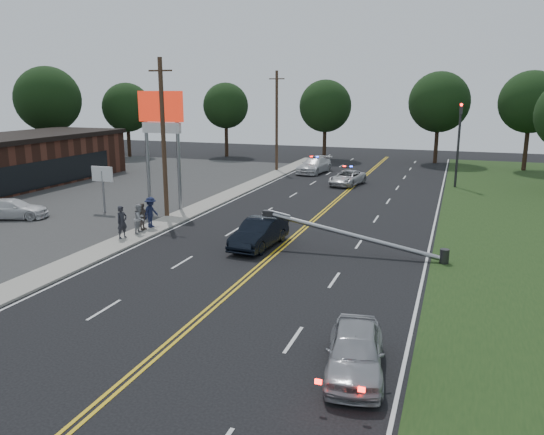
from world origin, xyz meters
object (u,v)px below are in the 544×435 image
at_px(small_sign, 102,178).
at_px(bystander_d, 142,217).
at_px(traffic_signal, 459,138).
at_px(bystander_a, 122,222).
at_px(parked_car, 13,209).
at_px(bystander_c, 151,212).
at_px(utility_pole_mid, 163,139).
at_px(pylon_sign, 161,122).
at_px(utility_pole_far, 277,121).
at_px(waiting_sedan, 355,351).
at_px(fallen_streetlight, 362,237).
at_px(bystander_b, 140,218).
at_px(emergency_a, 347,178).
at_px(crashed_sedan, 259,233).
at_px(emergency_b, 314,165).

bearing_deg(small_sign, bystander_d, -34.56).
bearing_deg(traffic_signal, bystander_a, -125.78).
xyz_separation_m(parked_car, bystander_c, (9.86, 0.56, 0.40)).
height_order(utility_pole_mid, bystander_a, utility_pole_mid).
relative_size(traffic_signal, bystander_c, 3.88).
height_order(pylon_sign, utility_pole_far, utility_pole_far).
height_order(traffic_signal, bystander_c, traffic_signal).
xyz_separation_m(pylon_sign, waiting_sedan, (16.49, -17.43, -5.31)).
bearing_deg(fallen_streetlight, parked_car, 178.87).
relative_size(waiting_sedan, bystander_b, 2.41).
xyz_separation_m(traffic_signal, waiting_sedan, (-2.31, -33.43, -3.52)).
distance_m(bystander_a, bystander_c, 2.59).
bearing_deg(pylon_sign, waiting_sedan, -46.59).
bearing_deg(utility_pole_far, waiting_sedan, -67.91).
height_order(emergency_a, bystander_a, bystander_a).
bearing_deg(waiting_sedan, crashed_sedan, 114.11).
distance_m(pylon_sign, traffic_signal, 24.75).
bearing_deg(crashed_sedan, bystander_a, -166.23).
bearing_deg(utility_pole_far, small_sign, -102.31).
distance_m(emergency_a, emergency_b, 7.42).
bearing_deg(fallen_streetlight, bystander_c, 175.47).
xyz_separation_m(utility_pole_far, bystander_b, (0.81, -26.32, -4.13)).
xyz_separation_m(pylon_sign, emergency_b, (5.32, 19.90, -5.23)).
bearing_deg(bystander_a, bystander_c, 10.75).
height_order(fallen_streetlight, bystander_c, bystander_c).
distance_m(pylon_sign, utility_pole_mid, 2.55).
distance_m(parked_car, bystander_a, 9.88).
height_order(emergency_b, bystander_a, bystander_a).
xyz_separation_m(utility_pole_mid, bystander_b, (0.81, -4.32, -4.13)).
distance_m(small_sign, fallen_streetlight, 18.68).
relative_size(bystander_a, bystander_b, 1.07).
bearing_deg(bystander_b, traffic_signal, -43.22).
relative_size(fallen_streetlight, waiting_sedan, 2.32).
bearing_deg(pylon_sign, bystander_d, -71.84).
xyz_separation_m(traffic_signal, emergency_a, (-8.93, -1.96, -3.58)).
bearing_deg(parked_car, emergency_b, -49.17).
bearing_deg(emergency_b, parked_car, -109.34).
bearing_deg(bystander_b, emergency_b, -13.41).
xyz_separation_m(small_sign, bystander_d, (5.37, -3.70, -1.42)).
xyz_separation_m(fallen_streetlight, emergency_a, (-4.81, 20.04, -0.29)).
relative_size(traffic_signal, bystander_b, 4.21).
relative_size(small_sign, bystander_a, 1.72).
distance_m(traffic_signal, bystander_c, 27.07).
height_order(utility_pole_mid, emergency_b, utility_pole_mid).
relative_size(small_sign, parked_car, 0.71).
xyz_separation_m(crashed_sedan, emergency_b, (-4.02, 26.24, 0.03)).
bearing_deg(emergency_a, bystander_c, -101.54).
bearing_deg(bystander_b, fallen_streetlight, -94.96).
bearing_deg(emergency_a, traffic_signal, 23.28).
xyz_separation_m(small_sign, bystander_a, (5.31, -5.58, -1.31)).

